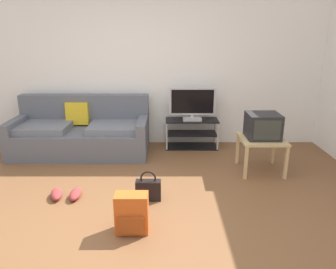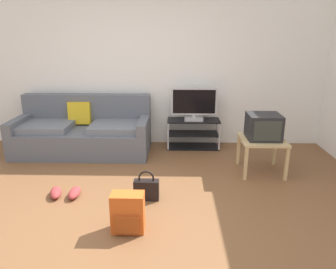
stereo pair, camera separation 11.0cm
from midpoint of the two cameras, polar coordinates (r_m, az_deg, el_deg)
ground_plane at (r=3.48m, az=-7.09°, el=-14.32°), size 9.00×9.80×0.02m
wall_back at (r=5.41m, az=-3.80°, el=12.49°), size 9.00×0.10×2.70m
couch at (r=5.27m, az=-14.33°, el=0.38°), size 2.10×0.92×0.88m
tv_stand at (r=5.32m, az=5.13°, el=0.16°), size 0.86×0.38×0.48m
flat_tv at (r=5.17m, az=5.30°, el=5.41°), size 0.74×0.22×0.53m
side_table at (r=4.49m, az=17.25°, el=-1.58°), size 0.58×0.58×0.48m
crt_tv at (r=4.43m, az=17.47°, el=1.36°), size 0.43×0.41×0.34m
backpack at (r=3.13m, az=-6.19°, el=-13.82°), size 0.31×0.25×0.39m
handbag at (r=3.69m, az=-3.03°, el=-9.76°), size 0.29×0.12×0.35m
sneakers_pair at (r=3.96m, az=-17.24°, el=-9.94°), size 0.40×0.32×0.09m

